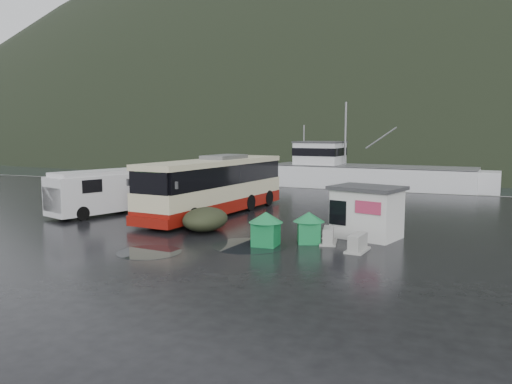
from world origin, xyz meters
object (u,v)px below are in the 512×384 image
at_px(waste_bin_left, 266,246).
at_px(jersey_barrier_c, 357,251).
at_px(fishing_trawler, 371,183).
at_px(white_van, 102,214).
at_px(coach_bus, 216,214).
at_px(dome_tent, 205,231).
at_px(jersey_barrier_a, 328,243).
at_px(ticket_kiosk, 366,238).
at_px(jersey_barrier_b, 269,240).
at_px(waste_bin_right, 309,243).

distance_m(waste_bin_left, jersey_barrier_c, 4.01).
distance_m(waste_bin_left, fishing_trawler, 29.80).
bearing_deg(fishing_trawler, white_van, -110.68).
bearing_deg(coach_bus, dome_tent, -63.08).
distance_m(waste_bin_left, jersey_barrier_a, 2.89).
bearing_deg(white_van, ticket_kiosk, 15.36).
relative_size(white_van, jersey_barrier_c, 4.42).
height_order(ticket_kiosk, fishing_trawler, fishing_trawler).
xyz_separation_m(dome_tent, fishing_trawler, (3.86, 27.80, 0.00)).
bearing_deg(ticket_kiosk, jersey_barrier_a, -109.09).
distance_m(ticket_kiosk, jersey_barrier_a, 2.37).
distance_m(white_van, ticket_kiosk, 16.24).
height_order(coach_bus, white_van, coach_bus).
distance_m(dome_tent, jersey_barrier_c, 8.21).
relative_size(white_van, ticket_kiosk, 2.06).
height_order(jersey_barrier_a, jersey_barrier_c, jersey_barrier_c).
distance_m(coach_bus, jersey_barrier_c, 11.91).
relative_size(waste_bin_left, fishing_trawler, 0.07).
xyz_separation_m(waste_bin_left, jersey_barrier_c, (3.98, 0.48, 0.00)).
bearing_deg(ticket_kiosk, dome_tent, -153.47).
height_order(dome_tent, jersey_barrier_a, dome_tent).
relative_size(coach_bus, jersey_barrier_b, 8.27).
distance_m(white_van, fishing_trawler, 28.35).
distance_m(ticket_kiosk, jersey_barrier_c, 2.95).
relative_size(coach_bus, waste_bin_left, 8.39).
relative_size(white_van, dome_tent, 2.14).
relative_size(dome_tent, jersey_barrier_c, 2.06).
bearing_deg(waste_bin_right, coach_bus, 143.07).
bearing_deg(jersey_barrier_b, waste_bin_left, -74.80).
height_order(waste_bin_right, jersey_barrier_b, waste_bin_right).
bearing_deg(jersey_barrier_b, jersey_barrier_c, -10.02).
relative_size(jersey_barrier_a, jersey_barrier_b, 0.93).
relative_size(waste_bin_left, jersey_barrier_a, 1.06).
xyz_separation_m(coach_bus, jersey_barrier_c, (9.98, -6.50, 0.00)).
xyz_separation_m(dome_tent, ticket_kiosk, (7.93, 1.42, 0.00)).
relative_size(white_van, waste_bin_left, 4.28).
height_order(white_van, waste_bin_left, white_van).
bearing_deg(fishing_trawler, jersey_barrier_c, -77.12).
xyz_separation_m(coach_bus, dome_tent, (1.91, -4.98, 0.00)).
bearing_deg(dome_tent, fishing_trawler, 82.10).
height_order(dome_tent, jersey_barrier_c, dome_tent).
xyz_separation_m(waste_bin_left, dome_tent, (-4.09, 2.01, 0.00)).
relative_size(dome_tent, jersey_barrier_a, 2.11).
xyz_separation_m(waste_bin_left, waste_bin_right, (1.61, 1.27, 0.00)).
xyz_separation_m(white_van, waste_bin_left, (12.38, -4.19, 0.00)).
bearing_deg(waste_bin_left, waste_bin_right, 38.36).
bearing_deg(jersey_barrier_a, white_van, 169.74).
distance_m(ticket_kiosk, jersey_barrier_b, 4.72).
height_order(waste_bin_left, jersey_barrier_b, waste_bin_left).
xyz_separation_m(waste_bin_left, jersey_barrier_b, (-0.34, 1.25, 0.00)).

